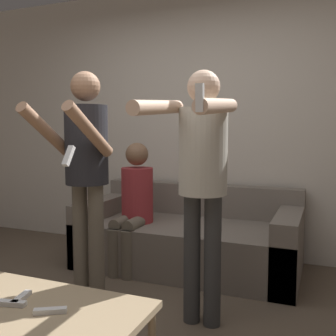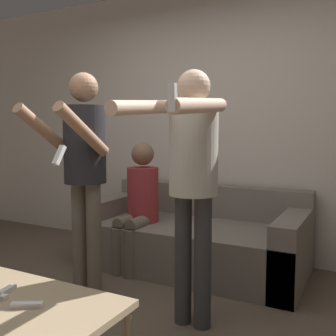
{
  "view_description": "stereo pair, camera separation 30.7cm",
  "coord_description": "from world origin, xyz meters",
  "px_view_note": "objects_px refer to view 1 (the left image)",
  "views": [
    {
      "loc": [
        1.2,
        -1.88,
        1.26
      ],
      "look_at": [
        0.04,
        0.96,
        0.96
      ],
      "focal_mm": 42.0,
      "sensor_mm": 36.0,
      "label": 1
    },
    {
      "loc": [
        1.47,
        -1.75,
        1.26
      ],
      "look_at": [
        0.04,
        0.96,
        0.96
      ],
      "focal_mm": 42.0,
      "sensor_mm": 36.0,
      "label": 2
    }
  ],
  "objects_px": {
    "coffee_table": "(37,314)",
    "remote_near": "(11,303)",
    "remote_mid": "(50,311)",
    "couch": "(189,239)",
    "remote_far": "(21,298)",
    "person_standing_left": "(85,162)",
    "person_standing_right": "(202,168)",
    "person_seated": "(134,201)"
  },
  "relations": [
    {
      "from": "coffee_table",
      "to": "remote_near",
      "type": "distance_m",
      "value": 0.14
    },
    {
      "from": "coffee_table",
      "to": "remote_mid",
      "type": "distance_m",
      "value": 0.12
    },
    {
      "from": "couch",
      "to": "remote_far",
      "type": "xyz_separation_m",
      "value": [
        -0.23,
        -1.88,
        0.17
      ]
    },
    {
      "from": "person_standing_left",
      "to": "remote_near",
      "type": "xyz_separation_m",
      "value": [
        0.19,
        -0.94,
        -0.61
      ]
    },
    {
      "from": "remote_near",
      "to": "remote_far",
      "type": "distance_m",
      "value": 0.07
    },
    {
      "from": "couch",
      "to": "remote_mid",
      "type": "distance_m",
      "value": 1.94
    },
    {
      "from": "remote_mid",
      "to": "person_standing_right",
      "type": "bearing_deg",
      "value": 64.53
    },
    {
      "from": "person_standing_right",
      "to": "person_seated",
      "type": "xyz_separation_m",
      "value": [
        -0.88,
        0.78,
        -0.4
      ]
    },
    {
      "from": "remote_mid",
      "to": "remote_far",
      "type": "bearing_deg",
      "value": 165.33
    },
    {
      "from": "person_seated",
      "to": "remote_far",
      "type": "bearing_deg",
      "value": -82.72
    },
    {
      "from": "person_standing_left",
      "to": "coffee_table",
      "type": "distance_m",
      "value": 1.16
    },
    {
      "from": "couch",
      "to": "coffee_table",
      "type": "relative_size",
      "value": 1.85
    },
    {
      "from": "remote_mid",
      "to": "remote_near",
      "type": "bearing_deg",
      "value": -178.48
    },
    {
      "from": "couch",
      "to": "remote_near",
      "type": "distance_m",
      "value": 1.96
    },
    {
      "from": "person_standing_left",
      "to": "remote_near",
      "type": "height_order",
      "value": "person_standing_left"
    },
    {
      "from": "couch",
      "to": "person_standing_left",
      "type": "xyz_separation_m",
      "value": [
        -0.43,
        -1.0,
        0.77
      ]
    },
    {
      "from": "person_standing_left",
      "to": "remote_mid",
      "type": "relative_size",
      "value": 11.28
    },
    {
      "from": "remote_near",
      "to": "remote_mid",
      "type": "height_order",
      "value": "same"
    },
    {
      "from": "person_standing_left",
      "to": "remote_near",
      "type": "relative_size",
      "value": 10.8
    },
    {
      "from": "person_standing_left",
      "to": "person_standing_right",
      "type": "xyz_separation_m",
      "value": [
        0.86,
        -0.01,
        -0.01
      ]
    },
    {
      "from": "couch",
      "to": "coffee_table",
      "type": "distance_m",
      "value": 1.92
    },
    {
      "from": "person_standing_right",
      "to": "person_seated",
      "type": "distance_m",
      "value": 1.24
    },
    {
      "from": "coffee_table",
      "to": "person_seated",
      "type": "bearing_deg",
      "value": 101.2
    },
    {
      "from": "person_standing_left",
      "to": "person_standing_right",
      "type": "distance_m",
      "value": 0.86
    },
    {
      "from": "remote_near",
      "to": "couch",
      "type": "bearing_deg",
      "value": 83.06
    },
    {
      "from": "couch",
      "to": "remote_near",
      "type": "height_order",
      "value": "couch"
    },
    {
      "from": "person_standing_left",
      "to": "person_seated",
      "type": "distance_m",
      "value": 0.87
    },
    {
      "from": "person_standing_right",
      "to": "coffee_table",
      "type": "height_order",
      "value": "person_standing_right"
    },
    {
      "from": "couch",
      "to": "person_standing_left",
      "type": "distance_m",
      "value": 1.34
    },
    {
      "from": "couch",
      "to": "person_seated",
      "type": "relative_size",
      "value": 1.72
    },
    {
      "from": "person_standing_right",
      "to": "person_standing_left",
      "type": "bearing_deg",
      "value": 179.26
    },
    {
      "from": "remote_near",
      "to": "remote_far",
      "type": "relative_size",
      "value": 1.0
    },
    {
      "from": "remote_mid",
      "to": "person_seated",
      "type": "bearing_deg",
      "value": 104.32
    },
    {
      "from": "person_standing_right",
      "to": "coffee_table",
      "type": "xyz_separation_m",
      "value": [
        -0.54,
        -0.89,
        -0.65
      ]
    },
    {
      "from": "person_seated",
      "to": "coffee_table",
      "type": "height_order",
      "value": "person_seated"
    },
    {
      "from": "couch",
      "to": "remote_far",
      "type": "bearing_deg",
      "value": -97.1
    },
    {
      "from": "person_standing_left",
      "to": "coffee_table",
      "type": "relative_size",
      "value": 1.57
    },
    {
      "from": "couch",
      "to": "person_seated",
      "type": "height_order",
      "value": "person_seated"
    },
    {
      "from": "person_standing_right",
      "to": "remote_far",
      "type": "xyz_separation_m",
      "value": [
        -0.67,
        -0.86,
        -0.6
      ]
    },
    {
      "from": "person_seated",
      "to": "remote_near",
      "type": "bearing_deg",
      "value": -83.07
    },
    {
      "from": "person_standing_right",
      "to": "remote_mid",
      "type": "xyz_separation_m",
      "value": [
        -0.44,
        -0.92,
        -0.6
      ]
    },
    {
      "from": "person_standing_left",
      "to": "remote_mid",
      "type": "height_order",
      "value": "person_standing_left"
    }
  ]
}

